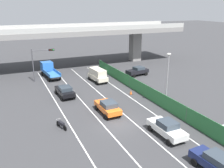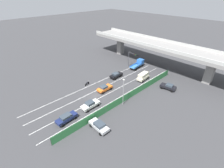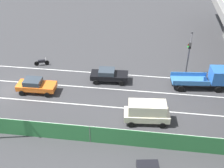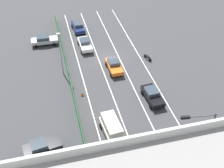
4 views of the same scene
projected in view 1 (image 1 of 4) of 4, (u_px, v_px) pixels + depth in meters
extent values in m
plane|color=#38383A|center=(119.00, 124.00, 26.94)|extent=(300.00, 300.00, 0.00)
cube|color=silver|center=(65.00, 118.00, 28.50)|extent=(0.14, 44.17, 0.01)
cube|color=silver|center=(92.00, 113.00, 29.82)|extent=(0.14, 44.17, 0.01)
cube|color=silver|center=(117.00, 108.00, 31.14)|extent=(0.14, 44.17, 0.01)
cube|color=silver|center=(140.00, 104.00, 32.45)|extent=(0.14, 44.17, 0.01)
cube|color=gray|center=(59.00, 33.00, 49.11)|extent=(55.63, 9.25, 0.99)
cube|color=#B2B2AD|center=(64.00, 30.00, 44.97)|extent=(55.63, 0.30, 0.90)
cube|color=#B2B2AD|center=(54.00, 26.00, 52.67)|extent=(55.63, 0.30, 0.90)
cube|color=gray|center=(135.00, 46.00, 57.27)|extent=(2.18, 2.18, 6.84)
cube|color=#2D753D|center=(153.00, 95.00, 32.97)|extent=(0.06, 40.17, 1.86)
cylinder|color=#4C514C|center=(186.00, 115.00, 27.16)|extent=(0.10, 0.10, 1.86)
cylinder|color=#4C514C|center=(130.00, 82.00, 38.77)|extent=(0.10, 0.10, 1.86)
cylinder|color=#4C514C|center=(99.00, 64.00, 50.39)|extent=(0.10, 0.10, 1.86)
cube|color=orange|center=(108.00, 107.00, 29.46)|extent=(1.90, 4.39, 0.60)
cube|color=#333D47|center=(109.00, 104.00, 28.96)|extent=(1.63, 1.94, 0.56)
cylinder|color=black|center=(96.00, 108.00, 30.51)|extent=(0.23, 0.64, 0.64)
cylinder|color=black|center=(109.00, 105.00, 31.24)|extent=(0.23, 0.64, 0.64)
cylinder|color=black|center=(106.00, 117.00, 27.96)|extent=(0.23, 0.64, 0.64)
cylinder|color=black|center=(120.00, 114.00, 28.69)|extent=(0.23, 0.64, 0.64)
cube|color=navy|center=(218.00, 165.00, 18.77)|extent=(2.03, 4.77, 0.63)
cube|color=#333D47|center=(221.00, 160.00, 18.48)|extent=(1.66, 2.37, 0.54)
cylinder|color=black|center=(194.00, 162.00, 19.86)|extent=(0.26, 0.65, 0.64)
cylinder|color=black|center=(209.00, 157.00, 20.63)|extent=(0.26, 0.65, 0.64)
cube|color=silver|center=(166.00, 129.00, 24.29)|extent=(1.90, 4.55, 0.63)
cube|color=#333D47|center=(168.00, 124.00, 23.99)|extent=(1.63, 1.84, 0.59)
cylinder|color=black|center=(150.00, 128.00, 25.39)|extent=(0.23, 0.64, 0.64)
cylinder|color=black|center=(164.00, 125.00, 26.13)|extent=(0.23, 0.64, 0.64)
cylinder|color=black|center=(168.00, 142.00, 22.75)|extent=(0.23, 0.64, 0.64)
cylinder|color=black|center=(183.00, 138.00, 23.49)|extent=(0.23, 0.64, 0.64)
cube|color=black|center=(65.00, 91.00, 34.99)|extent=(2.06, 4.55, 0.58)
cube|color=#333D47|center=(65.00, 88.00, 34.55)|extent=(1.70, 1.97, 0.52)
cylinder|color=black|center=(56.00, 92.00, 36.01)|extent=(0.26, 0.65, 0.64)
cylinder|color=black|center=(68.00, 90.00, 36.81)|extent=(0.26, 0.65, 0.64)
cylinder|color=black|center=(62.00, 99.00, 33.46)|extent=(0.26, 0.65, 0.64)
cylinder|color=black|center=(74.00, 96.00, 34.25)|extent=(0.26, 0.65, 0.64)
cube|color=beige|center=(98.00, 77.00, 41.75)|extent=(2.22, 4.62, 0.68)
cube|color=beige|center=(98.00, 72.00, 41.47)|extent=(1.93, 3.80, 1.13)
cylinder|color=black|center=(89.00, 78.00, 42.74)|extent=(0.27, 0.66, 0.64)
cylinder|color=black|center=(99.00, 77.00, 43.60)|extent=(0.27, 0.66, 0.64)
cylinder|color=black|center=(97.00, 83.00, 40.21)|extent=(0.27, 0.66, 0.64)
cylinder|color=black|center=(107.00, 81.00, 41.07)|extent=(0.27, 0.66, 0.64)
cube|color=black|center=(51.00, 74.00, 44.06)|extent=(2.21, 6.41, 0.25)
cube|color=blue|center=(47.00, 66.00, 45.57)|extent=(2.17, 2.07, 1.67)
cube|color=#3875BC|center=(52.00, 74.00, 43.16)|extent=(2.40, 4.42, 0.10)
cube|color=#3875BC|center=(47.00, 73.00, 42.63)|extent=(0.50, 4.23, 0.55)
cube|color=#3875BC|center=(57.00, 72.00, 43.53)|extent=(0.50, 4.23, 0.55)
cylinder|color=black|center=(42.00, 74.00, 45.45)|extent=(0.34, 0.82, 0.80)
cylinder|color=black|center=(53.00, 72.00, 46.39)|extent=(0.34, 0.82, 0.80)
cylinder|color=black|center=(49.00, 79.00, 41.92)|extent=(0.34, 0.82, 0.80)
cylinder|color=black|center=(60.00, 78.00, 42.87)|extent=(0.34, 0.82, 0.80)
cylinder|color=black|center=(58.00, 124.00, 26.41)|extent=(0.29, 0.60, 0.60)
cylinder|color=black|center=(65.00, 128.00, 25.47)|extent=(0.29, 0.60, 0.60)
cube|color=black|center=(61.00, 123.00, 25.86)|extent=(0.56, 0.96, 0.36)
cylinder|color=#B2B2B2|center=(58.00, 119.00, 26.15)|extent=(0.58, 0.22, 0.03)
cylinder|color=black|center=(219.00, 132.00, 24.65)|extent=(0.65, 0.24, 0.64)
cube|color=black|center=(137.00, 71.00, 45.41)|extent=(4.45, 2.42, 0.68)
cube|color=#333D47|center=(139.00, 68.00, 45.41)|extent=(2.03, 1.83, 0.49)
cylinder|color=black|center=(134.00, 76.00, 44.11)|extent=(0.67, 0.32, 0.64)
cylinder|color=black|center=(128.00, 74.00, 45.53)|extent=(0.67, 0.32, 0.64)
cylinder|color=black|center=(146.00, 74.00, 45.60)|extent=(0.67, 0.32, 0.64)
cylinder|color=black|center=(140.00, 72.00, 47.02)|extent=(0.67, 0.32, 0.64)
cylinder|color=#47474C|center=(33.00, 66.00, 41.24)|extent=(0.18, 0.18, 5.67)
cylinder|color=#47474C|center=(43.00, 50.00, 40.92)|extent=(3.56, 0.65, 0.12)
cube|color=black|center=(51.00, 50.00, 41.29)|extent=(0.99, 0.42, 0.32)
sphere|color=#390706|center=(50.00, 50.00, 41.07)|extent=(0.20, 0.20, 0.20)
sphere|color=#3B2806|center=(51.00, 50.00, 41.15)|extent=(0.20, 0.20, 0.20)
sphere|color=green|center=(53.00, 50.00, 41.22)|extent=(0.20, 0.20, 0.20)
cylinder|color=gray|center=(167.00, 82.00, 30.75)|extent=(0.16, 0.16, 6.71)
ellipsoid|color=silver|center=(169.00, 54.00, 29.66)|extent=(0.60, 0.36, 0.28)
cone|color=orange|center=(131.00, 92.00, 35.91)|extent=(0.36, 0.36, 0.64)
cube|color=black|center=(131.00, 94.00, 36.00)|extent=(0.47, 0.47, 0.03)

